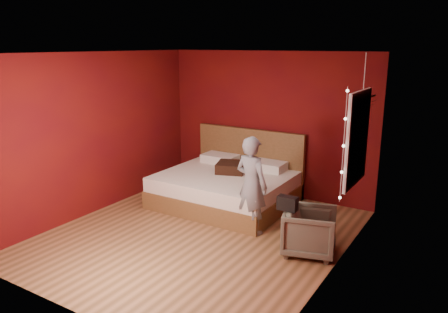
% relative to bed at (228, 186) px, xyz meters
% --- Properties ---
extents(floor, '(4.50, 4.50, 0.00)m').
position_rel_bed_xyz_m(floor, '(0.32, -1.38, -0.31)').
color(floor, '#97613C').
rests_on(floor, ground).
extents(room_walls, '(4.04, 4.54, 2.62)m').
position_rel_bed_xyz_m(room_walls, '(0.32, -1.38, 1.37)').
color(room_walls, '#61100A').
rests_on(room_walls, ground).
extents(window, '(0.05, 0.97, 1.27)m').
position_rel_bed_xyz_m(window, '(2.28, -0.48, 1.19)').
color(window, white).
rests_on(window, room_walls).
extents(fairy_lights, '(0.04, 0.04, 1.45)m').
position_rel_bed_xyz_m(fairy_lights, '(2.26, -1.00, 1.19)').
color(fairy_lights, silver).
rests_on(fairy_lights, room_walls).
extents(bed, '(2.17, 1.84, 1.19)m').
position_rel_bed_xyz_m(bed, '(0.00, 0.00, 0.00)').
color(bed, brown).
rests_on(bed, ground).
extents(person, '(0.58, 0.44, 1.45)m').
position_rel_bed_xyz_m(person, '(0.93, -0.89, 0.42)').
color(person, gray).
rests_on(person, ground).
extents(armchair, '(0.84, 0.82, 0.62)m').
position_rel_bed_xyz_m(armchair, '(1.91, -1.08, 0.00)').
color(armchair, '#5C5B49').
rests_on(armchair, ground).
extents(handbag, '(0.26, 0.13, 0.19)m').
position_rel_bed_xyz_m(handbag, '(1.66, -1.26, 0.40)').
color(handbag, black).
rests_on(handbag, armchair).
extents(throw_pillow, '(0.61, 0.61, 0.17)m').
position_rel_bed_xyz_m(throw_pillow, '(0.02, 0.07, 0.32)').
color(throw_pillow, '#331811').
rests_on(throw_pillow, bed).
extents(hanging_plant, '(0.49, 0.46, 0.99)m').
position_rel_bed_xyz_m(hanging_plant, '(2.18, 0.05, 1.52)').
color(hanging_plant, silver).
rests_on(hanging_plant, room_walls).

